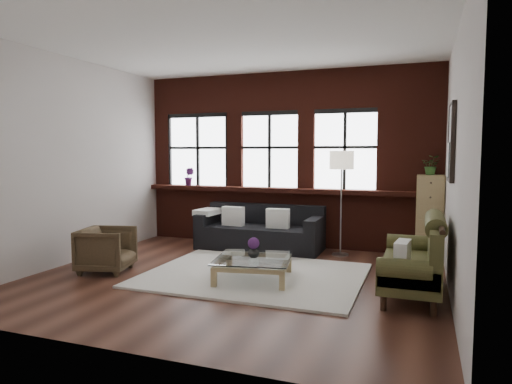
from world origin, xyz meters
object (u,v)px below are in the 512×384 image
(vintage_settee, at_px, (411,256))
(drawer_chest, at_px, (430,217))
(coffee_table, at_px, (254,270))
(dark_sofa, at_px, (260,227))
(armchair, at_px, (107,250))
(vase, at_px, (254,252))
(floor_lamp, at_px, (341,199))

(vintage_settee, height_order, drawer_chest, drawer_chest)
(vintage_settee, xyz_separation_m, coffee_table, (-2.00, -0.16, -0.30))
(dark_sofa, distance_m, armchair, 2.72)
(vase, bearing_deg, floor_lamp, 66.85)
(dark_sofa, distance_m, vintage_settee, 3.16)
(armchair, relative_size, coffee_table, 0.72)
(dark_sofa, xyz_separation_m, armchair, (-1.58, -2.21, -0.08))
(armchair, bearing_deg, floor_lamp, -68.34)
(drawer_chest, bearing_deg, vase, -135.04)
(dark_sofa, xyz_separation_m, vase, (0.61, -1.94, 0.00))
(drawer_chest, bearing_deg, coffee_table, -135.04)
(vase, distance_m, drawer_chest, 3.16)
(drawer_chest, bearing_deg, armchair, -150.51)
(vintage_settee, distance_m, armchair, 4.21)
(vintage_settee, bearing_deg, armchair, -174.09)
(coffee_table, bearing_deg, armchair, -172.94)
(vintage_settee, bearing_deg, coffee_table, -175.37)
(coffee_table, xyz_separation_m, vase, (0.00, 0.00, 0.25))
(armchair, xyz_separation_m, vase, (2.18, 0.27, 0.08))
(vintage_settee, relative_size, drawer_chest, 1.26)
(armchair, relative_size, drawer_chest, 0.52)
(vintage_settee, relative_size, armchair, 2.44)
(dark_sofa, xyz_separation_m, vintage_settee, (2.60, -1.78, 0.06))
(vintage_settee, distance_m, floor_lamp, 2.19)
(armchair, xyz_separation_m, drawer_chest, (4.41, 2.49, 0.36))
(coffee_table, bearing_deg, vintage_settee, 4.63)
(vintage_settee, distance_m, drawer_chest, 2.09)
(dark_sofa, height_order, floor_lamp, floor_lamp)
(armchair, bearing_deg, dark_sofa, -50.12)
(vase, xyz_separation_m, drawer_chest, (2.23, 2.22, 0.28))
(dark_sofa, bearing_deg, coffee_table, -72.65)
(dark_sofa, height_order, coffee_table, dark_sofa)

